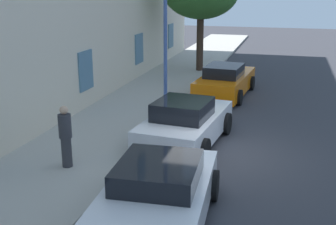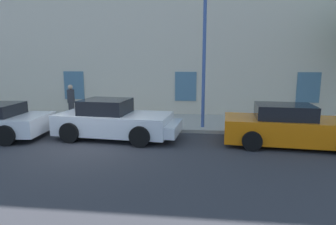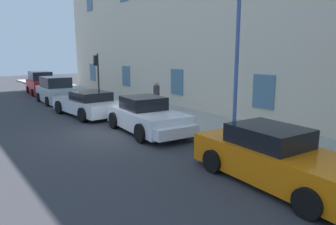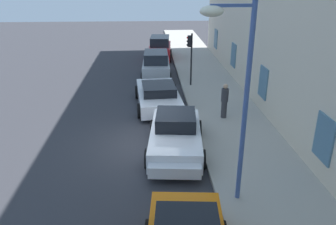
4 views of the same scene
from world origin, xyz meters
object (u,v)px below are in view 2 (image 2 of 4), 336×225
(sportscar_white_middle, at_px, (299,128))
(sportscar_yellow_flank, at_px, (118,121))
(street_lamp, at_px, (205,28))
(pedestrian_admiring, at_px, (71,102))

(sportscar_white_middle, bearing_deg, sportscar_yellow_flank, 177.65)
(sportscar_white_middle, distance_m, street_lamp, 5.00)
(sportscar_white_middle, height_order, street_lamp, street_lamp)
(sportscar_yellow_flank, bearing_deg, sportscar_white_middle, -2.35)
(sportscar_yellow_flank, xyz_separation_m, sportscar_white_middle, (6.43, -0.26, -0.03))
(sportscar_yellow_flank, relative_size, sportscar_white_middle, 0.91)
(sportscar_white_middle, relative_size, pedestrian_admiring, 3.12)
(sportscar_yellow_flank, xyz_separation_m, street_lamp, (3.18, 1.22, 3.46))
(sportscar_white_middle, height_order, pedestrian_admiring, pedestrian_admiring)
(sportscar_yellow_flank, bearing_deg, street_lamp, 20.99)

